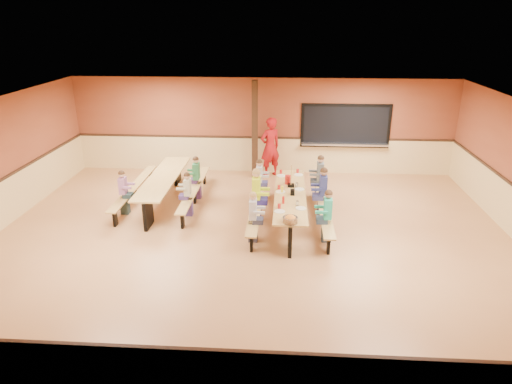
{
  "coord_description": "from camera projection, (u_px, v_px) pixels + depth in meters",
  "views": [
    {
      "loc": [
        0.71,
        -9.2,
        4.77
      ],
      "look_at": [
        0.11,
        0.11,
        1.15
      ],
      "focal_mm": 32.0,
      "sensor_mm": 36.0,
      "label": 1
    }
  ],
  "objects": [
    {
      "name": "structural_post",
      "position": [
        255.0,
        130.0,
        13.89
      ],
      "size": [
        0.18,
        0.18,
        3.0
      ],
      "primitive_type": "cube",
      "color": "black",
      "rests_on": "ground"
    },
    {
      "name": "napkin_dispenser",
      "position": [
        292.0,
        192.0,
        10.95
      ],
      "size": [
        0.1,
        0.14,
        0.13
      ],
      "primitive_type": "cube",
      "color": "black",
      "rests_on": "cafeteria_table_main"
    },
    {
      "name": "standing_woman",
      "position": [
        270.0,
        147.0,
        14.2
      ],
      "size": [
        0.82,
        0.75,
        1.88
      ],
      "primitive_type": "imported",
      "rotation": [
        0.0,
        0.0,
        3.73
      ],
      "color": "#A61316",
      "rests_on": "ground"
    },
    {
      "name": "seated_child_teal_right",
      "position": [
        327.0,
        216.0,
        10.13
      ],
      "size": [
        0.37,
        0.3,
        1.21
      ],
      "primitive_type": null,
      "color": "teal",
      "rests_on": "ground"
    },
    {
      "name": "place_settings",
      "position": [
        290.0,
        192.0,
        11.01
      ],
      "size": [
        0.65,
        3.3,
        0.11
      ],
      "primitive_type": null,
      "color": "beige",
      "rests_on": "cafeteria_table_main"
    },
    {
      "name": "chip_bowl",
      "position": [
        290.0,
        219.0,
        9.47
      ],
      "size": [
        0.32,
        0.32,
        0.15
      ],
      "primitive_type": null,
      "color": "orange",
      "rests_on": "cafeteria_table_main"
    },
    {
      "name": "seated_child_green_sec",
      "position": [
        197.0,
        178.0,
        12.55
      ],
      "size": [
        0.36,
        0.29,
        1.19
      ],
      "primitive_type": null,
      "color": "#317A47",
      "rests_on": "ground"
    },
    {
      "name": "room_envelope",
      "position": [
        251.0,
        213.0,
        10.07
      ],
      "size": [
        12.04,
        10.04,
        3.02
      ],
      "color": "brown",
      "rests_on": "ground"
    },
    {
      "name": "seated_child_navy_right",
      "position": [
        323.0,
        192.0,
        11.42
      ],
      "size": [
        0.39,
        0.32,
        1.26
      ],
      "primitive_type": null,
      "color": "navy",
      "rests_on": "ground"
    },
    {
      "name": "seated_child_purple_sec",
      "position": [
        124.0,
        193.0,
        11.56
      ],
      "size": [
        0.34,
        0.28,
        1.14
      ],
      "primitive_type": null,
      "color": "#975D89",
      "rests_on": "ground"
    },
    {
      "name": "punch_pitcher",
      "position": [
        288.0,
        180.0,
        11.65
      ],
      "size": [
        0.16,
        0.16,
        0.22
      ],
      "primitive_type": "cylinder",
      "color": "red",
      "rests_on": "cafeteria_table_main"
    },
    {
      "name": "condiment_ketchup",
      "position": [
        283.0,
        200.0,
        10.43
      ],
      "size": [
        0.06,
        0.06,
        0.17
      ],
      "primitive_type": "cylinder",
      "color": "#B2140F",
      "rests_on": "cafeteria_table_main"
    },
    {
      "name": "seated_child_char_right",
      "position": [
        320.0,
        178.0,
        12.47
      ],
      "size": [
        0.38,
        0.31,
        1.24
      ],
      "primitive_type": null,
      "color": "#525A5D",
      "rests_on": "ground"
    },
    {
      "name": "kitchen_pass_through",
      "position": [
        345.0,
        128.0,
        14.24
      ],
      "size": [
        2.78,
        0.28,
        1.38
      ],
      "color": "black",
      "rests_on": "ground"
    },
    {
      "name": "cafeteria_table_main",
      "position": [
        290.0,
        202.0,
        11.11
      ],
      "size": [
        1.91,
        3.7,
        0.74
      ],
      "color": "#B78E48",
      "rests_on": "ground"
    },
    {
      "name": "table_paddle",
      "position": [
        291.0,
        181.0,
        11.45
      ],
      "size": [
        0.16,
        0.16,
        0.56
      ],
      "color": "black",
      "rests_on": "cafeteria_table_main"
    },
    {
      "name": "seated_child_tan_sec",
      "position": [
        188.0,
        194.0,
        11.47
      ],
      "size": [
        0.33,
        0.27,
        1.13
      ],
      "primitive_type": null,
      "color": "#B5B291",
      "rests_on": "ground"
    },
    {
      "name": "seated_adult_yellow",
      "position": [
        256.0,
        195.0,
        11.16
      ],
      "size": [
        0.42,
        0.35,
        1.32
      ],
      "primitive_type": null,
      "color": "#CAE91B",
      "rests_on": "ground"
    },
    {
      "name": "seated_child_grey_left",
      "position": [
        259.0,
        181.0,
        12.37
      ],
      "size": [
        0.35,
        0.28,
        1.17
      ],
      "primitive_type": null,
      "color": "#BCBCBC",
      "rests_on": "ground"
    },
    {
      "name": "seated_child_white_left",
      "position": [
        253.0,
        217.0,
        10.13
      ],
      "size": [
        0.35,
        0.28,
        1.17
      ],
      "primitive_type": null,
      "color": "#BBBAC2",
      "rests_on": "ground"
    },
    {
      "name": "ground",
      "position": [
        251.0,
        241.0,
        10.32
      ],
      "size": [
        12.0,
        12.0,
        0.0
      ],
      "primitive_type": "plane",
      "color": "#A0673D",
      "rests_on": "ground"
    },
    {
      "name": "condiment_mustard",
      "position": [
        282.0,
        189.0,
        11.06
      ],
      "size": [
        0.06,
        0.06,
        0.17
      ],
      "primitive_type": "cylinder",
      "color": "yellow",
      "rests_on": "cafeteria_table_main"
    },
    {
      "name": "cafeteria_table_second",
      "position": [
        164.0,
        184.0,
        12.29
      ],
      "size": [
        1.91,
        3.7,
        0.74
      ],
      "color": "#B78E48",
      "rests_on": "ground"
    }
  ]
}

